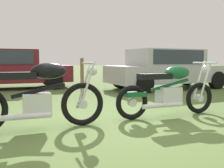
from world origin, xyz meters
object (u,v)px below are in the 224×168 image
Objects in this scene: motorcycle_black at (37,97)px; car_burgundy at (4,67)px; motorcycle_green at (169,91)px; fence_post_wooden at (82,77)px; car_silver at (167,67)px.

motorcycle_black is 6.26m from car_burgundy.
fence_post_wooden is (-1.39, 3.08, 0.08)m from motorcycle_green.
car_burgundy is at bearing 95.92° from motorcycle_black.
fence_post_wooden is at bearing 65.49° from motorcycle_black.
fence_post_wooden is at bearing -52.16° from car_burgundy.
fence_post_wooden is (-3.19, -1.40, -0.25)m from car_silver.
car_silver reaches higher than motorcycle_black.
car_silver is at bearing 40.05° from motorcycle_black.
motorcycle_green is at bearing 2.35° from motorcycle_black.
fence_post_wooden is (0.88, 3.61, 0.06)m from motorcycle_black.
car_burgundy is 1.01× the size of car_silver.
car_silver reaches higher than motorcycle_green.
car_burgundy is 4.40× the size of fence_post_wooden.
car_burgundy is at bearing 138.42° from fence_post_wooden.
motorcycle_green is at bearing -63.81° from car_burgundy.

